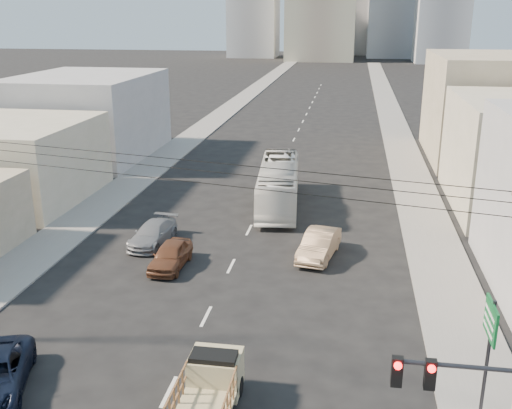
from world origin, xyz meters
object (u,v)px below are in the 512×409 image
(sedan_brown, at_px, (171,255))
(sedan_tan, at_px, (319,245))
(city_bus, at_px, (279,184))
(sedan_grey, at_px, (153,234))
(flatbed_pickup, at_px, (209,387))
(green_sign, at_px, (489,336))

(sedan_brown, relative_size, sedan_tan, 0.88)
(city_bus, relative_size, sedan_brown, 2.80)
(sedan_brown, xyz_separation_m, sedan_grey, (-2.14, 3.27, -0.04))
(city_bus, distance_m, sedan_tan, 10.15)
(flatbed_pickup, distance_m, sedan_tan, 15.41)
(city_bus, height_order, sedan_tan, city_bus)
(flatbed_pickup, bearing_deg, sedan_grey, 115.12)
(flatbed_pickup, xyz_separation_m, sedan_grey, (-7.30, 15.58, -0.42))
(sedan_brown, bearing_deg, sedan_grey, 124.47)
(sedan_brown, height_order, sedan_tan, sedan_tan)
(flatbed_pickup, relative_size, sedan_brown, 1.05)
(flatbed_pickup, distance_m, sedan_brown, 13.35)
(sedan_brown, relative_size, sedan_grey, 0.90)
(green_sign, bearing_deg, sedan_tan, 113.35)
(city_bus, height_order, green_sign, green_sign)
(sedan_tan, height_order, green_sign, green_sign)
(flatbed_pickup, height_order, green_sign, green_sign)
(sedan_brown, height_order, sedan_grey, sedan_brown)
(flatbed_pickup, relative_size, city_bus, 0.37)
(sedan_brown, distance_m, green_sign, 18.95)
(city_bus, relative_size, green_sign, 2.36)
(city_bus, xyz_separation_m, sedan_brown, (-4.60, -12.26, -0.92))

